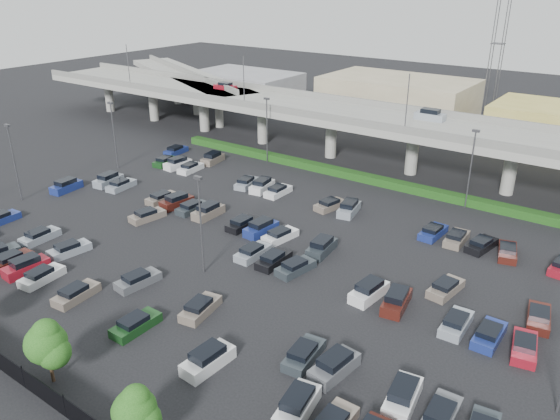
# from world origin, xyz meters

# --- Properties ---
(ground) EXTENTS (280.00, 280.00, 0.00)m
(ground) POSITION_xyz_m (0.00, 0.00, 0.00)
(ground) COLOR black
(overpass) EXTENTS (150.00, 13.00, 15.80)m
(overpass) POSITION_xyz_m (-0.17, 32.01, 6.97)
(overpass) COLOR gray
(overpass) RESTS_ON ground
(on_ramp) EXTENTS (50.93, 30.13, 8.80)m
(on_ramp) POSITION_xyz_m (-52.10, 43.05, 6.86)
(on_ramp) COLOR gray
(on_ramp) RESTS_ON ground
(hedge) EXTENTS (66.00, 1.60, 1.10)m
(hedge) POSITION_xyz_m (0.00, 25.00, 0.55)
(hedge) COLOR #163F12
(hedge) RESTS_ON ground
(fence) EXTENTS (70.00, 0.10, 2.00)m
(fence) POSITION_xyz_m (-0.05, -28.00, 0.90)
(fence) COLOR black
(fence) RESTS_ON ground
(tree_row) EXTENTS (65.07, 3.66, 5.94)m
(tree_row) POSITION_xyz_m (0.70, -26.53, 3.52)
(tree_row) COLOR #332316
(tree_row) RESTS_ON ground
(parked_cars) EXTENTS (63.15, 41.65, 1.67)m
(parked_cars) POSITION_xyz_m (-0.13, -2.85, 0.61)
(parked_cars) COLOR #2A3237
(parked_cars) RESTS_ON ground
(light_poles) EXTENTS (66.90, 48.38, 10.30)m
(light_poles) POSITION_xyz_m (-4.13, 2.00, 6.24)
(light_poles) COLOR #47474C
(light_poles) RESTS_ON ground
(distant_buildings) EXTENTS (138.00, 24.00, 9.00)m
(distant_buildings) POSITION_xyz_m (12.38, 61.81, 3.74)
(distant_buildings) COLOR gray
(distant_buildings) RESTS_ON ground
(comm_tower) EXTENTS (2.40, 2.40, 30.00)m
(comm_tower) POSITION_xyz_m (4.00, 74.00, 15.61)
(comm_tower) COLOR #47474C
(comm_tower) RESTS_ON ground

